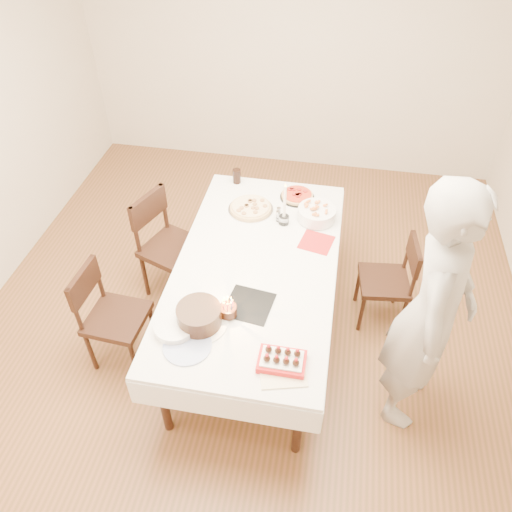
% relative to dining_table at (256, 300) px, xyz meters
% --- Properties ---
extents(floor, '(5.00, 5.00, 0.00)m').
position_rel_dining_table_xyz_m(floor, '(-0.06, 0.12, -0.38)').
color(floor, brown).
rests_on(floor, ground).
extents(wall_back, '(4.50, 0.04, 2.70)m').
position_rel_dining_table_xyz_m(wall_back, '(-0.06, 2.62, 0.98)').
color(wall_back, beige).
rests_on(wall_back, floor).
extents(dining_table, '(1.29, 2.21, 0.75)m').
position_rel_dining_table_xyz_m(dining_table, '(0.00, 0.00, 0.00)').
color(dining_table, white).
rests_on(dining_table, floor).
extents(chair_right_savory, '(0.46, 0.46, 0.81)m').
position_rel_dining_table_xyz_m(chair_right_savory, '(0.96, 0.34, 0.03)').
color(chair_right_savory, black).
rests_on(chair_right_savory, floor).
extents(chair_left_savory, '(0.62, 0.62, 0.94)m').
position_rel_dining_table_xyz_m(chair_left_savory, '(-0.76, 0.35, 0.10)').
color(chair_left_savory, black).
rests_on(chair_left_savory, floor).
extents(chair_left_dessert, '(0.47, 0.47, 0.87)m').
position_rel_dining_table_xyz_m(chair_left_dessert, '(-0.95, -0.41, 0.06)').
color(chair_left_dessert, black).
rests_on(chair_left_dessert, floor).
extents(person, '(0.60, 0.77, 1.88)m').
position_rel_dining_table_xyz_m(person, '(1.15, -0.42, 0.56)').
color(person, '#AFA9A5').
rests_on(person, floor).
extents(pizza_white, '(0.39, 0.39, 0.04)m').
position_rel_dining_table_xyz_m(pizza_white, '(-0.16, 0.62, 0.40)').
color(pizza_white, beige).
rests_on(pizza_white, dining_table).
extents(pizza_pepperoni, '(0.34, 0.34, 0.04)m').
position_rel_dining_table_xyz_m(pizza_pepperoni, '(0.19, 0.86, 0.40)').
color(pizza_pepperoni, red).
rests_on(pizza_pepperoni, dining_table).
extents(red_placemat, '(0.28, 0.28, 0.01)m').
position_rel_dining_table_xyz_m(red_placemat, '(0.40, 0.32, 0.38)').
color(red_placemat, '#B21E1E').
rests_on(red_placemat, dining_table).
extents(pasta_bowl, '(0.38, 0.38, 0.10)m').
position_rel_dining_table_xyz_m(pasta_bowl, '(0.38, 0.60, 0.43)').
color(pasta_bowl, white).
rests_on(pasta_bowl, dining_table).
extents(taper_candle, '(0.09, 0.09, 0.38)m').
position_rel_dining_table_xyz_m(taper_candle, '(0.13, 0.50, 0.56)').
color(taper_candle, white).
rests_on(taper_candle, dining_table).
extents(shaker_pair, '(0.09, 0.09, 0.10)m').
position_rel_dining_table_xyz_m(shaker_pair, '(0.08, 0.52, 0.42)').
color(shaker_pair, white).
rests_on(shaker_pair, dining_table).
extents(cola_glass, '(0.08, 0.08, 0.13)m').
position_rel_dining_table_xyz_m(cola_glass, '(-0.35, 0.99, 0.44)').
color(cola_glass, black).
rests_on(cola_glass, dining_table).
extents(layer_cake, '(0.45, 0.45, 0.14)m').
position_rel_dining_table_xyz_m(layer_cake, '(-0.25, -0.60, 0.45)').
color(layer_cake, black).
rests_on(layer_cake, dining_table).
extents(cake_board, '(0.33, 0.33, 0.01)m').
position_rel_dining_table_xyz_m(cake_board, '(0.03, -0.39, 0.38)').
color(cake_board, black).
rests_on(cake_board, dining_table).
extents(birthday_cake, '(0.15, 0.15, 0.13)m').
position_rel_dining_table_xyz_m(birthday_cake, '(-0.09, -0.50, 0.45)').
color(birthday_cake, '#3A1C10').
rests_on(birthday_cake, dining_table).
extents(strawberry_box, '(0.28, 0.19, 0.07)m').
position_rel_dining_table_xyz_m(strawberry_box, '(0.30, -0.81, 0.41)').
color(strawberry_box, '#B51415').
rests_on(strawberry_box, dining_table).
extents(box_lid, '(0.30, 0.24, 0.02)m').
position_rel_dining_table_xyz_m(box_lid, '(0.32, -0.89, 0.38)').
color(box_lid, beige).
rests_on(box_lid, dining_table).
extents(plate_stack, '(0.31, 0.31, 0.05)m').
position_rel_dining_table_xyz_m(plate_stack, '(-0.39, -0.68, 0.40)').
color(plate_stack, white).
rests_on(plate_stack, dining_table).
extents(china_plate, '(0.31, 0.31, 0.01)m').
position_rel_dining_table_xyz_m(china_plate, '(-0.28, -0.79, 0.38)').
color(china_plate, white).
rests_on(china_plate, dining_table).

